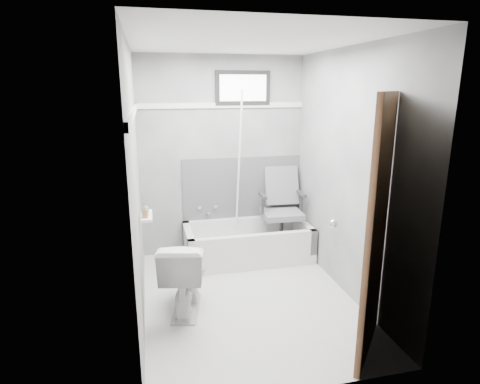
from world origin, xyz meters
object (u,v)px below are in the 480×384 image
object	(u,v)px
soap_bottle_b	(145,208)
office_chair	(282,208)
bathtub	(248,242)
toilet	(185,275)
soap_bottle_a	(145,212)
door	(434,243)

from	to	relation	value
soap_bottle_b	office_chair	bearing A→B (deg)	27.56
bathtub	soap_bottle_b	xyz separation A→B (m)	(-1.17, -0.79, 0.75)
office_chair	toilet	size ratio (longest dim) A/B	1.34
toilet	soap_bottle_b	xyz separation A→B (m)	(-0.32, 0.20, 0.61)
toilet	soap_bottle_a	distance (m)	0.70
toilet	soap_bottle_a	world-z (taller)	soap_bottle_a
office_chair	soap_bottle_a	bearing A→B (deg)	-145.42
door	soap_bottle_a	bearing A→B (deg)	146.34
soap_bottle_a	soap_bottle_b	world-z (taller)	soap_bottle_a
door	soap_bottle_a	xyz separation A→B (m)	(-1.92, 1.28, -0.03)
office_chair	toilet	distance (m)	1.68
bathtub	office_chair	xyz separation A→B (m)	(0.44, 0.05, 0.39)
bathtub	soap_bottle_a	world-z (taller)	soap_bottle_a
door	soap_bottle_b	distance (m)	2.39
soap_bottle_a	door	bearing A→B (deg)	-33.66
bathtub	office_chair	world-z (taller)	office_chair
bathtub	soap_bottle_b	size ratio (longest dim) A/B	15.66
office_chair	door	world-z (taller)	door
bathtub	door	distance (m)	2.46
bathtub	soap_bottle_a	distance (m)	1.68
bathtub	soap_bottle_a	size ratio (longest dim) A/B	13.58
door	soap_bottle_b	size ratio (longest dim) A/B	20.88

